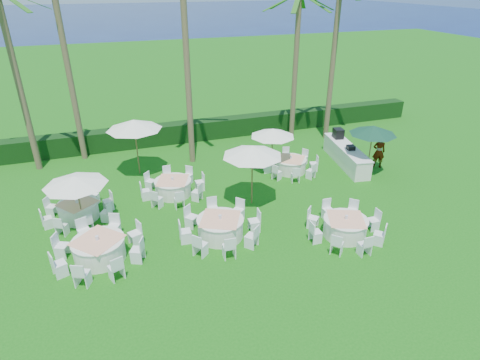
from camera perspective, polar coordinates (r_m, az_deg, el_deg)
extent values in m
plane|color=#115C0F|center=(15.68, -0.85, -9.73)|extent=(120.00, 120.00, 0.00)
cube|color=black|center=(25.83, -9.23, 6.65)|extent=(34.00, 1.00, 1.20)
plane|color=#060F45|center=(114.45, -18.13, 20.85)|extent=(260.00, 260.00, 0.00)
cylinder|color=white|center=(15.83, -19.38, -9.33)|extent=(1.84, 1.84, 0.80)
cylinder|color=white|center=(15.60, -19.61, -8.11)|extent=(1.92, 1.92, 0.03)
cube|color=#FFAD84|center=(15.59, -19.62, -8.03)|extent=(2.10, 2.10, 0.01)
cylinder|color=silver|center=(15.54, -19.67, -7.77)|extent=(0.13, 0.13, 0.17)
cube|color=white|center=(16.18, -14.73, -7.39)|extent=(0.58, 0.58, 0.96)
cube|color=white|center=(16.86, -17.55, -6.30)|extent=(0.59, 0.59, 0.96)
cube|color=white|center=(16.95, -21.26, -6.77)|extent=(0.58, 0.58, 0.96)
cube|color=white|center=(16.41, -24.06, -8.54)|extent=(0.59, 0.59, 0.96)
cube|color=white|center=(15.51, -24.37, -10.81)|extent=(0.58, 0.58, 0.96)
cube|color=white|center=(14.77, -21.60, -12.26)|extent=(0.59, 0.59, 0.96)
cube|color=white|center=(14.67, -17.27, -11.76)|extent=(0.58, 0.58, 0.96)
cube|color=white|center=(15.27, -14.43, -9.62)|extent=(0.59, 0.59, 0.96)
cylinder|color=white|center=(16.17, -2.81, -6.82)|extent=(1.81, 1.81, 0.79)
cylinder|color=white|center=(15.95, -2.84, -5.61)|extent=(1.89, 1.89, 0.03)
cube|color=#FFAD84|center=(15.93, -2.84, -5.53)|extent=(1.95, 1.95, 0.01)
cylinder|color=silver|center=(15.89, -2.85, -5.27)|extent=(0.13, 0.13, 0.17)
cube|color=white|center=(17.15, -0.30, -4.33)|extent=(0.62, 0.62, 0.94)
cube|color=white|center=(17.30, -3.87, -4.10)|extent=(0.47, 0.47, 0.94)
cube|color=white|center=(16.81, -6.92, -5.24)|extent=(0.62, 0.62, 0.94)
cube|color=white|center=(15.93, -7.81, -7.28)|extent=(0.47, 0.47, 0.94)
cube|color=white|center=(15.16, -5.68, -9.12)|extent=(0.62, 0.62, 0.94)
cube|color=white|center=(14.99, -1.58, -9.45)|extent=(0.47, 0.47, 0.94)
cube|color=white|center=(15.53, 1.66, -8.00)|extent=(0.62, 0.62, 0.94)
cube|color=white|center=(16.43, 2.02, -5.86)|extent=(0.47, 0.47, 0.94)
cylinder|color=white|center=(16.75, 14.71, -6.55)|extent=(1.70, 1.70, 0.74)
cylinder|color=white|center=(16.55, 14.86, -5.45)|extent=(1.78, 1.78, 0.03)
cube|color=#FFAD84|center=(16.54, 14.87, -5.38)|extent=(1.80, 1.80, 0.01)
cylinder|color=silver|center=(16.50, 14.90, -5.13)|extent=(0.12, 0.12, 0.16)
cube|color=white|center=(17.85, 15.67, -4.20)|extent=(0.59, 0.59, 0.89)
cube|color=white|center=(17.65, 12.44, -4.16)|extent=(0.42, 0.42, 0.89)
cube|color=white|center=(16.93, 10.35, -5.36)|extent=(0.59, 0.59, 0.89)
cube|color=white|center=(16.09, 10.72, -7.29)|extent=(0.42, 0.42, 0.89)
cube|color=white|center=(15.62, 13.66, -8.78)|extent=(0.59, 0.59, 0.89)
cube|color=white|center=(15.84, 17.32, -8.76)|extent=(0.42, 0.42, 0.89)
cube|color=white|center=(16.60, 19.23, -7.29)|extent=(0.59, 0.59, 0.89)
cube|color=white|center=(17.42, 18.43, -5.43)|extent=(0.42, 0.42, 0.89)
cylinder|color=white|center=(18.69, -21.97, -4.07)|extent=(1.64, 1.64, 0.71)
cylinder|color=white|center=(18.52, -22.16, -3.10)|extent=(1.71, 1.71, 0.03)
cube|color=#FFAD84|center=(18.50, -22.17, -3.03)|extent=(1.86, 1.86, 0.01)
cylinder|color=silver|center=(18.47, -22.22, -2.80)|extent=(0.11, 0.11, 0.15)
cube|color=white|center=(18.89, -18.29, -2.84)|extent=(0.49, 0.49, 0.86)
cube|color=white|center=(19.60, -20.15, -2.04)|extent=(0.54, 0.54, 0.86)
cube|color=white|center=(19.78, -22.95, -2.29)|extent=(0.49, 0.49, 0.86)
cube|color=white|center=(19.34, -25.26, -3.45)|extent=(0.54, 0.54, 0.86)
cube|color=white|center=(18.51, -25.80, -4.94)|extent=(0.49, 0.49, 0.86)
cube|color=white|center=(17.76, -24.06, -5.92)|extent=(0.54, 0.54, 0.86)
cube|color=white|center=(17.55, -20.93, -5.68)|extent=(0.49, 0.49, 0.86)
cube|color=white|center=(18.04, -18.51, -4.34)|extent=(0.54, 0.54, 0.86)
cylinder|color=white|center=(19.44, -9.48, -1.08)|extent=(1.69, 1.69, 0.73)
cylinder|color=white|center=(19.27, -9.57, -0.09)|extent=(1.76, 1.76, 0.03)
cube|color=#FFAD84|center=(19.26, -9.57, -0.03)|extent=(1.76, 1.76, 0.01)
cylinder|color=silver|center=(19.23, -9.59, 0.20)|extent=(0.12, 0.12, 0.16)
cube|color=white|center=(20.39, -7.48, 0.66)|extent=(0.58, 0.58, 0.88)
cube|color=white|center=(20.58, -10.25, 0.71)|extent=(0.42, 0.42, 0.88)
cube|color=white|center=(20.12, -12.63, -0.16)|extent=(0.58, 0.58, 0.88)
cube|color=white|center=(19.26, -13.33, -1.51)|extent=(0.42, 0.42, 0.88)
cube|color=white|center=(18.48, -11.73, -2.61)|extent=(0.58, 0.58, 0.88)
cube|color=white|center=(18.27, -8.66, -2.69)|extent=(0.42, 0.42, 0.88)
cube|color=white|center=(18.77, -6.14, -1.68)|extent=(0.58, 0.58, 0.88)
cube|color=white|center=(19.65, -5.75, -0.28)|extent=(0.42, 0.42, 0.88)
cylinder|color=white|center=(21.68, 7.19, 2.08)|extent=(1.62, 1.62, 0.70)
cylinder|color=white|center=(21.54, 7.25, 2.95)|extent=(1.68, 1.68, 0.03)
cube|color=#FFAD84|center=(21.53, 7.25, 3.01)|extent=(1.83, 1.83, 0.01)
cylinder|color=silver|center=(21.49, 7.27, 3.22)|extent=(0.11, 0.11, 0.15)
cube|color=white|center=(22.64, 8.99, 3.24)|extent=(0.54, 0.54, 0.84)
cube|color=white|center=(22.79, 6.59, 3.56)|extent=(0.48, 0.48, 0.84)
cube|color=white|center=(22.30, 4.51, 3.13)|extent=(0.54, 0.54, 0.84)
cube|color=white|center=(21.44, 3.89, 2.14)|extent=(0.48, 0.48, 0.84)
cube|color=white|center=(20.70, 5.26, 1.15)|extent=(0.54, 0.54, 0.84)
cube|color=white|center=(20.54, 7.88, 0.79)|extent=(0.48, 0.48, 0.84)
cube|color=white|center=(21.07, 10.05, 1.31)|extent=(0.54, 0.54, 0.84)
cube|color=white|center=(21.94, 10.44, 2.34)|extent=(0.48, 0.48, 0.84)
cylinder|color=brown|center=(17.78, -21.87, -2.93)|extent=(0.05, 0.05, 2.19)
cone|color=white|center=(17.34, -22.41, -0.09)|extent=(2.55, 2.55, 0.39)
sphere|color=brown|center=(17.29, -22.49, 0.31)|extent=(0.09, 0.09, 0.09)
cylinder|color=brown|center=(17.99, 1.73, 0.53)|extent=(0.07, 0.07, 2.76)
cone|color=white|center=(17.48, 1.78, 4.18)|extent=(2.69, 2.69, 0.50)
sphere|color=brown|center=(17.42, 1.79, 4.70)|extent=(0.11, 0.11, 0.11)
cylinder|color=brown|center=(21.58, -14.46, 4.41)|extent=(0.07, 0.07, 2.86)
cone|color=white|center=(21.14, -14.86, 7.63)|extent=(2.83, 2.83, 0.51)
sphere|color=brown|center=(21.09, -14.91, 8.09)|extent=(0.11, 0.11, 0.11)
cylinder|color=brown|center=(21.27, 4.57, 4.10)|extent=(0.06, 0.06, 2.33)
cone|color=white|center=(20.90, 4.67, 6.75)|extent=(2.33, 2.33, 0.42)
sphere|color=brown|center=(20.85, 4.69, 7.12)|extent=(0.09, 0.09, 0.09)
cylinder|color=brown|center=(22.11, 18.00, 4.01)|extent=(0.06, 0.06, 2.53)
cone|color=#103A26|center=(21.72, 18.42, 6.78)|extent=(2.41, 2.41, 0.46)
sphere|color=brown|center=(21.67, 18.48, 7.17)|extent=(0.10, 0.10, 0.10)
cube|color=white|center=(23.11, 14.84, 3.37)|extent=(1.58, 4.56, 1.01)
cube|color=white|center=(22.92, 14.99, 4.58)|extent=(1.64, 4.62, 0.04)
cube|color=black|center=(23.95, 13.80, 6.46)|extent=(0.59, 0.69, 0.56)
cube|color=black|center=(22.49, 15.48, 4.47)|extent=(0.45, 0.45, 0.22)
imported|color=gray|center=(23.08, 19.14, 3.83)|extent=(0.78, 0.65, 1.82)
cylinder|color=brown|center=(23.27, -28.86, 11.51)|extent=(0.32, 0.32, 8.97)
cube|color=#165A17|center=(21.84, -29.65, 21.37)|extent=(1.65, 1.86, 1.00)
cylinder|color=brown|center=(23.57, -23.23, 14.23)|extent=(0.32, 0.32, 10.10)
cylinder|color=brown|center=(21.38, -7.63, 17.29)|extent=(0.32, 0.32, 11.79)
cylinder|color=brown|center=(25.95, 7.86, 15.37)|extent=(0.32, 0.32, 8.62)
cube|color=#165A17|center=(25.93, 10.88, 23.69)|extent=(2.22, 0.44, 1.00)
cube|color=#165A17|center=(26.58, 8.78, 23.90)|extent=(1.47, 1.98, 1.00)
cube|color=#165A17|center=(26.18, 6.36, 23.99)|extent=(1.21, 2.11, 1.00)
cube|color=#165A17|center=(25.10, 5.91, 23.90)|extent=(2.22, 0.44, 1.00)
cube|color=#165A17|center=(24.41, 8.06, 23.72)|extent=(1.47, 1.98, 1.00)
cube|color=#165A17|center=(24.84, 10.62, 23.59)|extent=(1.21, 2.11, 1.00)
cylinder|color=brown|center=(25.81, 13.03, 15.64)|extent=(0.32, 0.32, 9.29)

